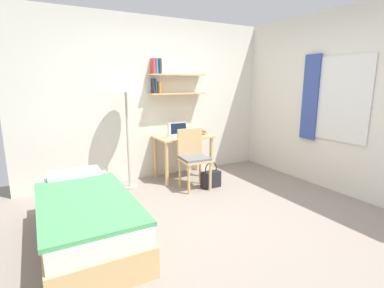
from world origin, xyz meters
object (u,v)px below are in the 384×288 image
at_px(book_stack, 198,132).
at_px(handbag, 211,179).
at_px(desk, 183,144).
at_px(laptop, 180,132).
at_px(water_bottle, 169,130).
at_px(standing_lamp, 125,89).
at_px(bed, 86,218).
at_px(desk_chair, 193,156).

bearing_deg(book_stack, handbag, -102.47).
xyz_separation_m(desk, laptop, (-0.03, 0.06, 0.20)).
relative_size(desk, water_bottle, 3.77).
bearing_deg(desk, laptop, 113.90).
height_order(laptop, water_bottle, water_bottle).
xyz_separation_m(standing_lamp, laptop, (0.91, 0.10, -0.71)).
height_order(standing_lamp, handbag, standing_lamp).
bearing_deg(water_bottle, standing_lamp, 177.07).
bearing_deg(bed, laptop, 37.91).
bearing_deg(water_bottle, book_stack, 6.93).
xyz_separation_m(bed, standing_lamp, (0.84, 1.26, 1.24)).
distance_m(bed, standing_lamp, 1.96).
bearing_deg(bed, handbag, 19.00).
height_order(desk_chair, standing_lamp, standing_lamp).
xyz_separation_m(desk, water_bottle, (-0.28, -0.07, 0.26)).
distance_m(bed, water_bottle, 2.03).
bearing_deg(desk_chair, book_stack, 53.13).
bearing_deg(standing_lamp, book_stack, 1.65).
xyz_separation_m(water_bottle, handbag, (0.43, -0.56, -0.70)).
height_order(standing_lamp, water_bottle, standing_lamp).
height_order(standing_lamp, book_stack, standing_lamp).
bearing_deg(book_stack, laptop, 168.69).
bearing_deg(standing_lamp, laptop, 6.27).
height_order(bed, book_stack, book_stack).
distance_m(desk_chair, book_stack, 0.68).
distance_m(standing_lamp, laptop, 1.16).
bearing_deg(desk, water_bottle, -165.92).
bearing_deg(handbag, book_stack, 77.53).
relative_size(standing_lamp, laptop, 5.06).
distance_m(bed, handbag, 2.05).
xyz_separation_m(desk, desk_chair, (-0.09, -0.51, -0.07)).
xyz_separation_m(bed, desk, (1.78, 1.30, 0.33)).
bearing_deg(laptop, water_bottle, -151.75).
bearing_deg(standing_lamp, handbag, -28.66).
bearing_deg(bed, book_stack, 32.07).
height_order(desk, laptop, laptop).
xyz_separation_m(bed, laptop, (1.75, 1.36, 0.53)).
height_order(book_stack, handbag, book_stack).
bearing_deg(laptop, standing_lamp, -173.73).
distance_m(desk_chair, laptop, 0.64).
xyz_separation_m(desk_chair, handbag, (0.24, -0.12, -0.36)).
height_order(bed, standing_lamp, standing_lamp).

